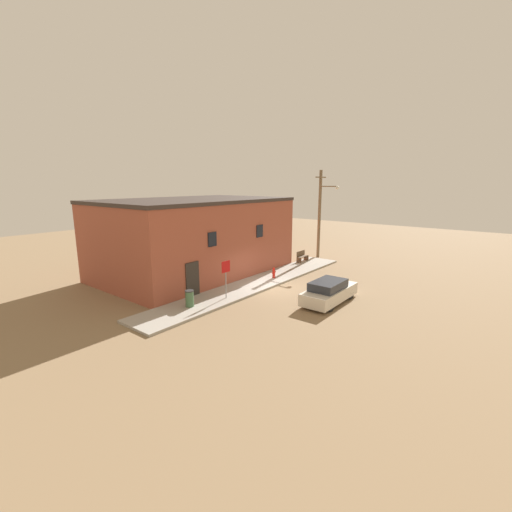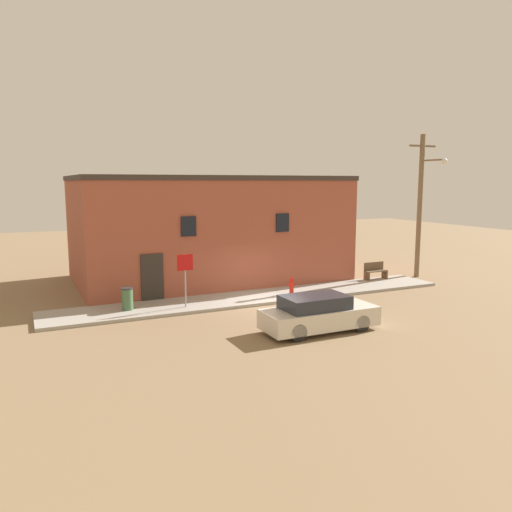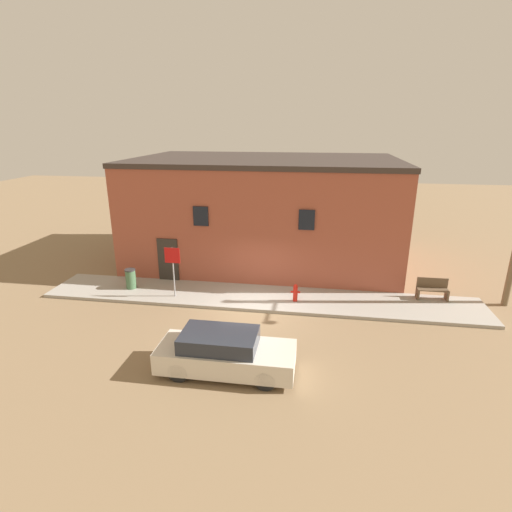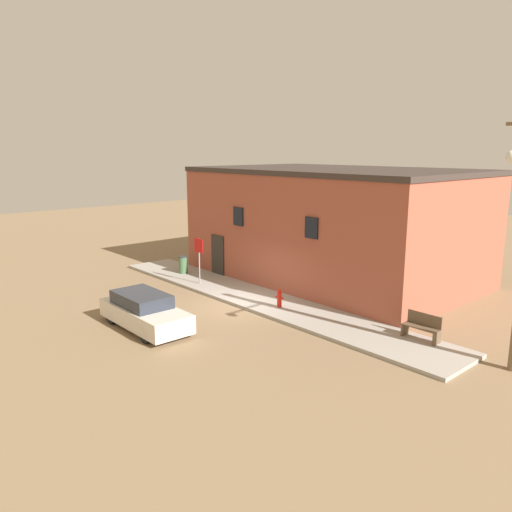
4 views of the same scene
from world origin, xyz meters
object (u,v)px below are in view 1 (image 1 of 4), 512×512
Objects in this scene: bench at (302,257)px; trash_bin at (190,298)px; utility_pole at (320,212)px; stop_sign at (226,272)px; fire_hydrant at (274,273)px; parked_car at (329,292)px.

trash_bin is (-13.41, -0.91, 0.04)m from bench.
trash_bin is 16.84m from utility_pole.
stop_sign is 2.43× the size of trash_bin.
stop_sign is at bearing -14.10° from trash_bin.
utility_pole reaches higher than trash_bin.
stop_sign is at bearing -176.53° from fire_hydrant.
bench is 0.30× the size of parked_car.
trash_bin is at bearing 165.90° from stop_sign.
stop_sign is at bearing 124.66° from parked_car.
fire_hydrant is at bearing 3.47° from stop_sign.
trash_bin is 7.93m from parked_car.
fire_hydrant is 5.41m from stop_sign.
fire_hydrant is 9.66m from utility_pole.
utility_pole is 1.87× the size of parked_car.
bench is 13.44m from trash_bin.
bench is at bearing 39.82° from parked_car.
parked_car is (5.71, -5.51, 0.04)m from trash_bin.
trash_bin is at bearing -176.10° from bench.
parked_car reaches higher than bench.
parked_car is at bearing -43.96° from trash_bin.
stop_sign is 0.28× the size of utility_pole.
bench is 0.16× the size of utility_pole.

